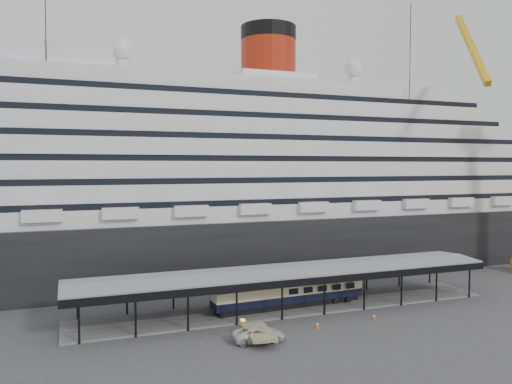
{
  "coord_description": "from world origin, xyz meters",
  "views": [
    {
      "loc": [
        -26.95,
        -53.38,
        18.57
      ],
      "look_at": [
        -3.56,
        8.0,
        15.13
      ],
      "focal_mm": 35.0,
      "sensor_mm": 36.0,
      "label": 1
    }
  ],
  "objects": [
    {
      "name": "ground",
      "position": [
        0.0,
        0.0,
        0.0
      ],
      "size": [
        200.0,
        200.0,
        0.0
      ],
      "primitive_type": "plane",
      "color": "#3D3D40",
      "rests_on": "ground"
    },
    {
      "name": "cruise_ship",
      "position": [
        0.05,
        32.0,
        18.35
      ],
      "size": [
        130.0,
        30.0,
        43.9
      ],
      "color": "black",
      "rests_on": "ground"
    },
    {
      "name": "platform_canopy",
      "position": [
        0.0,
        5.0,
        2.36
      ],
      "size": [
        56.0,
        9.18,
        5.3
      ],
      "color": "slate",
      "rests_on": "ground"
    },
    {
      "name": "port_truck",
      "position": [
        -8.22,
        -5.05,
        0.77
      ],
      "size": [
        5.76,
        3.12,
        1.53
      ],
      "primitive_type": "imported",
      "rotation": [
        0.0,
        0.0,
        1.46
      ],
      "color": "silver",
      "rests_on": "ground"
    },
    {
      "name": "pullman_carriage",
      "position": [
        -0.07,
        5.0,
        2.5
      ],
      "size": [
        20.98,
        3.7,
        20.49
      ],
      "rotation": [
        0.0,
        0.0,
        0.05
      ],
      "color": "black",
      "rests_on": "ground"
    },
    {
      "name": "traffic_cone_left",
      "position": [
        -8.03,
        -3.95,
        0.38
      ],
      "size": [
        0.41,
        0.41,
        0.77
      ],
      "rotation": [
        0.0,
        0.0,
        -0.04
      ],
      "color": "#F25B0D",
      "rests_on": "ground"
    },
    {
      "name": "traffic_cone_mid",
      "position": [
        -0.39,
        -3.45,
        0.39
      ],
      "size": [
        0.52,
        0.52,
        0.78
      ],
      "rotation": [
        0.0,
        0.0,
        -0.38
      ],
      "color": "#FB620D",
      "rests_on": "ground"
    },
    {
      "name": "traffic_cone_right",
      "position": [
        7.44,
        -3.14,
        0.41
      ],
      "size": [
        0.52,
        0.52,
        0.83
      ],
      "rotation": [
        0.0,
        0.0,
        0.27
      ],
      "color": "#E8440C",
      "rests_on": "ground"
    }
  ]
}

